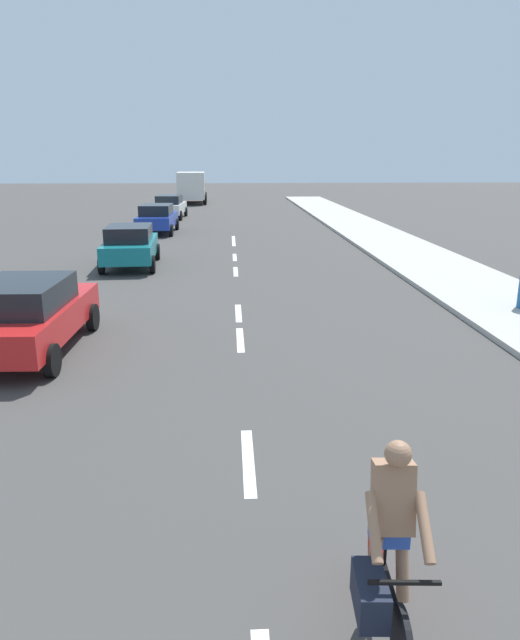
% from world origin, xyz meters
% --- Properties ---
extents(ground_plane, '(160.00, 160.00, 0.00)m').
position_xyz_m(ground_plane, '(0.00, 20.00, 0.00)').
color(ground_plane, '#423F3D').
extents(sidewalk_strip, '(3.60, 80.00, 0.14)m').
position_xyz_m(sidewalk_strip, '(7.51, 22.00, 0.07)').
color(sidewalk_strip, '#B2ADA3').
rests_on(sidewalk_strip, ground).
extents(lane_stripe_2, '(0.16, 1.80, 0.01)m').
position_xyz_m(lane_stripe_2, '(0.00, 8.50, 0.00)').
color(lane_stripe_2, white).
rests_on(lane_stripe_2, ground).
extents(lane_stripe_3, '(0.16, 1.80, 0.01)m').
position_xyz_m(lane_stripe_3, '(0.00, 13.91, 0.00)').
color(lane_stripe_3, white).
rests_on(lane_stripe_3, ground).
extents(lane_stripe_4, '(0.16, 1.80, 0.01)m').
position_xyz_m(lane_stripe_4, '(0.00, 16.24, 0.00)').
color(lane_stripe_4, white).
rests_on(lane_stripe_4, ground).
extents(lane_stripe_5, '(0.16, 1.80, 0.01)m').
position_xyz_m(lane_stripe_5, '(0.00, 22.04, 0.00)').
color(lane_stripe_5, white).
rests_on(lane_stripe_5, ground).
extents(lane_stripe_6, '(0.16, 1.80, 0.01)m').
position_xyz_m(lane_stripe_6, '(0.00, 25.16, 0.00)').
color(lane_stripe_6, white).
rests_on(lane_stripe_6, ground).
extents(lane_stripe_7, '(0.16, 1.80, 0.01)m').
position_xyz_m(lane_stripe_7, '(0.00, 29.22, 0.00)').
color(lane_stripe_7, white).
rests_on(lane_stripe_7, ground).
extents(lane_stripe_8, '(0.16, 1.80, 0.01)m').
position_xyz_m(lane_stripe_8, '(0.00, 31.05, 0.00)').
color(lane_stripe_8, white).
rests_on(lane_stripe_8, ground).
extents(cyclist, '(0.63, 1.71, 1.82)m').
position_xyz_m(cyclist, '(1.05, 5.51, 0.83)').
color(cyclist, black).
rests_on(cyclist, ground).
extents(parked_car_red, '(2.14, 4.49, 1.57)m').
position_xyz_m(parked_car_red, '(-4.49, 13.32, 0.84)').
color(parked_car_red, red).
rests_on(parked_car_red, ground).
extents(parked_car_teal, '(2.17, 4.37, 1.57)m').
position_xyz_m(parked_car_teal, '(-3.96, 23.27, 0.84)').
color(parked_car_teal, '#14727A').
rests_on(parked_car_teal, ground).
extents(parked_car_blue, '(2.07, 4.37, 1.57)m').
position_xyz_m(parked_car_blue, '(-4.17, 33.44, 0.84)').
color(parked_car_blue, '#1E389E').
rests_on(parked_car_blue, ground).
extents(parked_car_white, '(2.14, 4.35, 1.57)m').
position_xyz_m(parked_car_white, '(-4.26, 41.52, 0.84)').
color(parked_car_white, white).
rests_on(parked_car_white, ground).
extents(delivery_truck, '(2.82, 6.31, 2.80)m').
position_xyz_m(delivery_truck, '(-3.58, 55.02, 1.50)').
color(delivery_truck, maroon).
rests_on(delivery_truck, ground).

